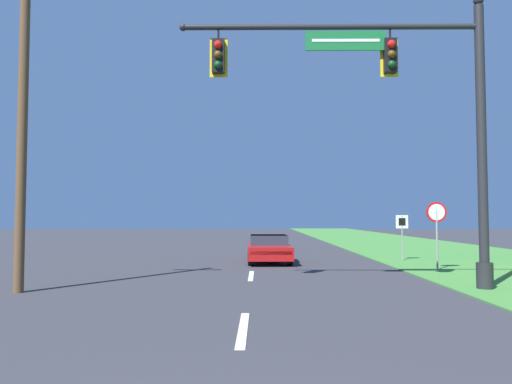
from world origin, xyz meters
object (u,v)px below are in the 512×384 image
at_px(stop_sign, 437,220).
at_px(route_sign_post, 402,227).
at_px(signal_mast, 409,110).
at_px(car_ahead, 269,248).
at_px(utility_pole_near, 23,115).

relative_size(stop_sign, route_sign_post, 1.23).
height_order(signal_mast, route_sign_post, signal_mast).
bearing_deg(stop_sign, route_sign_post, 91.99).
distance_m(car_ahead, route_sign_post, 6.19).
distance_m(stop_sign, route_sign_post, 4.07).
xyz_separation_m(signal_mast, utility_pole_near, (-10.43, -0.56, -0.24)).
height_order(stop_sign, route_sign_post, stop_sign).
xyz_separation_m(stop_sign, route_sign_post, (-0.14, 4.06, -0.34)).
distance_m(stop_sign, utility_pole_near, 14.35).
xyz_separation_m(signal_mast, car_ahead, (-3.73, 8.29, -4.32)).
height_order(signal_mast, car_ahead, signal_mast).
height_order(car_ahead, route_sign_post, route_sign_post).
height_order(stop_sign, utility_pole_near, utility_pole_near).
bearing_deg(signal_mast, route_sign_post, 75.51).
relative_size(route_sign_post, utility_pole_near, 0.22).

